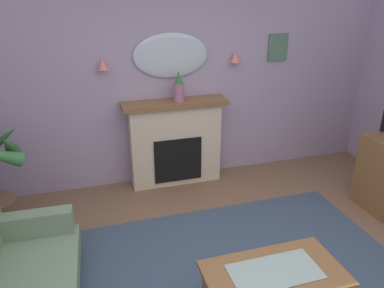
{
  "coord_description": "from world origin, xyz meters",
  "views": [
    {
      "loc": [
        -1.2,
        -2.2,
        2.48
      ],
      "look_at": [
        -0.18,
        1.2,
        0.98
      ],
      "focal_mm": 34.5,
      "sensor_mm": 36.0,
      "label": 1
    }
  ],
  "objects": [
    {
      "name": "wall_sconce_right",
      "position": [
        0.74,
        2.32,
        1.66
      ],
      "size": [
        0.14,
        0.14,
        0.14
      ],
      "primitive_type": "cone",
      "color": "#D17066"
    },
    {
      "name": "wall_mirror",
      "position": [
        -0.11,
        2.37,
        1.71
      ],
      "size": [
        0.96,
        0.06,
        0.56
      ],
      "primitive_type": "ellipsoid",
      "color": "#B2BCC6"
    },
    {
      "name": "patterned_rug",
      "position": [
        0.0,
        0.2,
        0.01
      ],
      "size": [
        3.2,
        2.4,
        0.01
      ],
      "primitive_type": "cube",
      "color": "#38475B",
      "rests_on": "ground"
    },
    {
      "name": "wall_sconce_left",
      "position": [
        -0.96,
        2.32,
        1.66
      ],
      "size": [
        0.14,
        0.14,
        0.14
      ],
      "primitive_type": "cone",
      "color": "#D17066"
    },
    {
      "name": "framed_picture",
      "position": [
        1.39,
        2.38,
        1.75
      ],
      "size": [
        0.28,
        0.03,
        0.36
      ],
      "primitive_type": "cube",
      "color": "#4C6B56"
    },
    {
      "name": "coffee_table",
      "position": [
        0.07,
        -0.22,
        0.38
      ],
      "size": [
        1.1,
        0.6,
        0.45
      ],
      "color": "brown",
      "rests_on": "ground"
    },
    {
      "name": "fireplace",
      "position": [
        -0.11,
        2.23,
        0.57
      ],
      "size": [
        1.36,
        0.36,
        1.16
      ],
      "color": "beige",
      "rests_on": "ground"
    },
    {
      "name": "wall_back",
      "position": [
        0.0,
        2.45,
        1.45
      ],
      "size": [
        6.7,
        0.1,
        2.9
      ],
      "primitive_type": "cube",
      "color": "#9E8CA8",
      "rests_on": "ground"
    },
    {
      "name": "mantel_vase_right",
      "position": [
        -0.06,
        2.2,
        1.33
      ],
      "size": [
        0.14,
        0.14,
        0.39
      ],
      "color": "#9E6084",
      "rests_on": "fireplace"
    }
  ]
}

